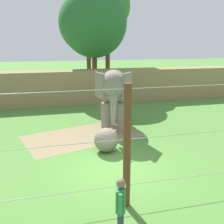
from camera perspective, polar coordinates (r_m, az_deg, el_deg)
ground_plane at (r=10.21m, az=0.26°, el=-12.10°), size 120.00×120.00×0.00m
dirt_patch at (r=13.50m, az=-6.35°, el=-5.21°), size 6.43×4.74×0.01m
embankment_wall at (r=20.57m, az=-7.53°, el=5.46°), size 36.00×1.80×2.56m
elephant at (r=14.10m, az=0.39°, el=4.86°), size 2.35×4.31×3.27m
enrichment_ball at (r=11.43m, az=-1.30°, el=-6.12°), size 1.06×1.06×1.06m
cable_fence at (r=7.36m, az=4.32°, el=-7.68°), size 11.12×0.22×3.62m
zookeeper at (r=6.48m, az=1.91°, el=-20.13°), size 0.32×0.59×1.67m
tree_far_left at (r=22.81m, az=-3.99°, el=18.88°), size 5.47×5.47×9.09m
tree_left_of_centre at (r=26.25m, az=-1.00°, el=21.97°), size 4.26×4.26×10.13m
tree_behind_wall at (r=27.09m, az=-5.28°, el=18.84°), size 5.69×5.69×9.49m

